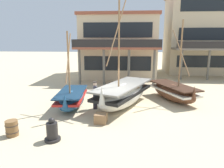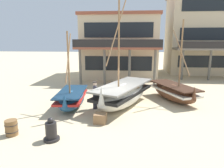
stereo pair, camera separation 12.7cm
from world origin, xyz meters
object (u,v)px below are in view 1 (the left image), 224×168
(fishing_boat_far_right, at_px, (72,98))
(cargo_crate, at_px, (101,118))
(fishing_boat_near_left, at_px, (173,92))
(capstan_winch, at_px, (52,132))
(fisherman_by_hull, at_px, (95,96))
(wooden_barrel, at_px, (12,128))
(fishing_boat_centre_large, at_px, (123,94))
(harbor_building_main, at_px, (119,46))
(harbor_building_annex, at_px, (207,35))

(fishing_boat_far_right, xyz_separation_m, cargo_crate, (2.12, -2.34, -0.32))
(fishing_boat_near_left, bearing_deg, capstan_winch, -135.01)
(fisherman_by_hull, bearing_deg, fishing_boat_far_right, 172.06)
(fishing_boat_far_right, distance_m, fisherman_by_hull, 1.54)
(capstan_winch, relative_size, wooden_barrel, 1.43)
(fisherman_by_hull, height_order, capstan_winch, fisherman_by_hull)
(fisherman_by_hull, bearing_deg, cargo_crate, -73.91)
(wooden_barrel, bearing_deg, fishing_boat_centre_large, 43.48)
(fishing_boat_near_left, distance_m, fisherman_by_hull, 5.59)
(fishing_boat_centre_large, bearing_deg, fisherman_by_hull, -156.90)
(cargo_crate, xyz_separation_m, harbor_building_main, (0.30, 14.24, 3.18))
(fishing_boat_far_right, bearing_deg, capstan_winch, -85.42)
(fishing_boat_far_right, relative_size, capstan_winch, 4.62)
(fishing_boat_centre_large, height_order, capstan_winch, fishing_boat_centre_large)
(fishing_boat_far_right, relative_size, harbor_building_main, 0.50)
(capstan_winch, bearing_deg, harbor_building_main, 82.69)
(wooden_barrel, height_order, cargo_crate, wooden_barrel)
(harbor_building_annex, bearing_deg, fishing_boat_centre_large, -125.28)
(fisherman_by_hull, xyz_separation_m, wooden_barrel, (-3.08, -3.80, -0.48))
(fishing_boat_near_left, distance_m, fishing_boat_far_right, 6.93)
(capstan_winch, height_order, wooden_barrel, capstan_winch)
(fishing_boat_near_left, distance_m, capstan_winch, 8.91)
(fisherman_by_hull, relative_size, capstan_winch, 1.69)
(wooden_barrel, relative_size, harbor_building_annex, 0.07)
(wooden_barrel, height_order, harbor_building_main, harbor_building_main)
(fisherman_by_hull, distance_m, cargo_crate, 2.30)
(capstan_winch, xyz_separation_m, harbor_building_main, (2.08, 16.19, 3.04))
(fishing_boat_near_left, distance_m, cargo_crate, 6.28)
(capstan_winch, bearing_deg, fishing_boat_centre_large, 59.35)
(fishing_boat_far_right, height_order, harbor_building_annex, harbor_building_annex)
(capstan_winch, distance_m, cargo_crate, 2.65)
(fisherman_by_hull, distance_m, harbor_building_annex, 19.39)
(fishing_boat_centre_large, relative_size, fishing_boat_far_right, 1.59)
(wooden_barrel, bearing_deg, harbor_building_main, 75.92)
(capstan_winch, bearing_deg, wooden_barrel, 171.41)
(capstan_winch, distance_m, wooden_barrel, 1.94)
(fishing_boat_far_right, height_order, harbor_building_main, harbor_building_main)
(fishing_boat_far_right, xyz_separation_m, wooden_barrel, (-1.57, -4.01, -0.22))
(fishing_boat_near_left, bearing_deg, fisherman_by_hull, -156.71)
(fishing_boat_far_right, xyz_separation_m, harbor_building_main, (2.42, 11.90, 2.86))
(fishing_boat_near_left, xyz_separation_m, fisherman_by_hull, (-5.13, -2.21, 0.22))
(fisherman_by_hull, bearing_deg, capstan_winch, -105.90)
(fishing_boat_near_left, xyz_separation_m, wooden_barrel, (-8.21, -6.01, -0.27))
(fishing_boat_near_left, bearing_deg, harbor_building_main, 113.09)
(fisherman_by_hull, height_order, cargo_crate, fisherman_by_hull)
(fishing_boat_near_left, height_order, fisherman_by_hull, fishing_boat_near_left)
(fishing_boat_far_right, height_order, cargo_crate, fishing_boat_far_right)
(wooden_barrel, height_order, harbor_building_annex, harbor_building_annex)
(harbor_building_annex, bearing_deg, capstan_winch, -124.16)
(fishing_boat_centre_large, distance_m, cargo_crate, 3.09)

